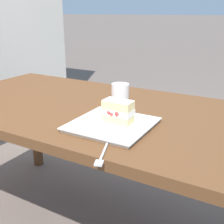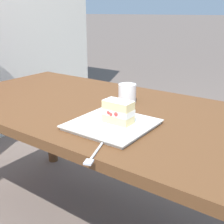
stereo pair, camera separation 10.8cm
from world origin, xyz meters
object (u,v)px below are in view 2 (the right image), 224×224
Objects in this scene: dessert_plate at (112,125)px; dessert_fork at (95,153)px; patio_table at (101,123)px; coffee_cup at (127,93)px; cake_slice at (118,112)px.

dessert_plate reaches higher than dessert_fork.
dessert_fork is (0.28, -0.39, 0.09)m from patio_table.
dessert_plate is 3.23× the size of coffee_cup.
patio_table is 9.81× the size of dessert_fork.
cake_slice is (0.21, -0.16, 0.15)m from patio_table.
coffee_cup is (-0.21, 0.51, 0.04)m from dessert_fork.
dessert_plate reaches higher than patio_table.
cake_slice reaches higher than dessert_fork.
cake_slice is at bearing -37.03° from patio_table.
coffee_cup is (0.07, 0.12, 0.13)m from patio_table.
patio_table is 0.19m from coffee_cup.
dessert_fork is at bearing -67.43° from dessert_plate.
dessert_fork reaches higher than patio_table.
patio_table is 5.53× the size of dessert_plate.
cake_slice reaches higher than patio_table.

